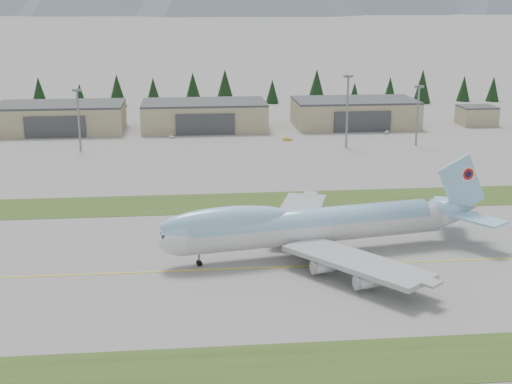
{
  "coord_description": "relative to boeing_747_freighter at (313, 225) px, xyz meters",
  "views": [
    {
      "loc": [
        -22.83,
        -127.08,
        50.42
      ],
      "look_at": [
        -7.23,
        25.89,
        8.0
      ],
      "focal_mm": 50.0,
      "sensor_mm": 36.0,
      "label": 1
    }
  ],
  "objects": [
    {
      "name": "conifer_belt",
      "position": [
        -4.09,
        205.19,
        1.21
      ],
      "size": [
        264.07,
        16.2,
        16.85
      ],
      "color": "black",
      "rests_on": "ground"
    },
    {
      "name": "taxiway_line_main",
      "position": [
        -2.2,
        -6.68,
        -6.16
      ],
      "size": [
        400.0,
        0.4,
        0.02
      ],
      "primitive_type": "cube",
      "color": "yellow",
      "rests_on": "ground"
    },
    {
      "name": "control_shed",
      "position": [
        92.8,
        141.32,
        -2.36
      ],
      "size": [
        14.0,
        12.0,
        7.6
      ],
      "color": "gray",
      "rests_on": "ground"
    },
    {
      "name": "ground",
      "position": [
        -2.2,
        -6.68,
        -6.16
      ],
      "size": [
        7000.0,
        7000.0,
        0.0
      ],
      "primitive_type": "plane",
      "color": "slate",
      "rests_on": "ground"
    },
    {
      "name": "service_vehicle_c",
      "position": [
        51.32,
        125.99,
        -6.16
      ],
      "size": [
        3.14,
        4.02,
        1.09
      ],
      "primitive_type": "imported",
      "rotation": [
        0.0,
        0.0,
        -0.5
      ],
      "color": "silver",
      "rests_on": "ground"
    },
    {
      "name": "service_vehicle_b",
      "position": [
        11.95,
        116.64,
        -6.16
      ],
      "size": [
        3.66,
        1.85,
        1.15
      ],
      "primitive_type": "imported",
      "rotation": [
        0.0,
        0.0,
        1.39
      ],
      "color": "gold",
      "rests_on": "ground"
    },
    {
      "name": "hangar_right",
      "position": [
        42.8,
        143.21,
        -0.77
      ],
      "size": [
        48.0,
        26.6,
        10.8
      ],
      "color": "gray",
      "rests_on": "ground"
    },
    {
      "name": "hangar_left",
      "position": [
        -72.2,
        143.21,
        -0.77
      ],
      "size": [
        48.0,
        26.6,
        10.8
      ],
      "color": "gray",
      "rests_on": "ground"
    },
    {
      "name": "grass_strip_near",
      "position": [
        -2.2,
        -44.68,
        -6.16
      ],
      "size": [
        400.0,
        14.0,
        0.08
      ],
      "primitive_type": "cube",
      "color": "#314C1B",
      "rests_on": "ground"
    },
    {
      "name": "grass_strip_far",
      "position": [
        -2.2,
        38.32,
        -6.16
      ],
      "size": [
        400.0,
        18.0,
        0.08
      ],
      "primitive_type": "cube",
      "color": "#314C1B",
      "rests_on": "ground"
    },
    {
      "name": "floodlight_masts",
      "position": [
        31.52,
        104.13,
        9.38
      ],
      "size": [
        162.0,
        7.57,
        24.81
      ],
      "color": "slate",
      "rests_on": "ground"
    },
    {
      "name": "boeing_747_freighter",
      "position": [
        0.0,
        0.0,
        0.0
      ],
      "size": [
        71.26,
        60.29,
        18.68
      ],
      "rotation": [
        0.0,
        0.0,
        0.18
      ],
      "color": "silver",
      "rests_on": "ground"
    },
    {
      "name": "hangar_center",
      "position": [
        -17.2,
        143.21,
        -0.77
      ],
      "size": [
        48.0,
        26.6,
        10.8
      ],
      "color": "gray",
      "rests_on": "ground"
    },
    {
      "name": "service_vehicle_a",
      "position": [
        -29.97,
        125.5,
        -6.16
      ],
      "size": [
        2.86,
        3.33,
        1.08
      ],
      "primitive_type": "imported",
      "rotation": [
        0.0,
        0.0,
        0.61
      ],
      "color": "white",
      "rests_on": "ground"
    }
  ]
}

